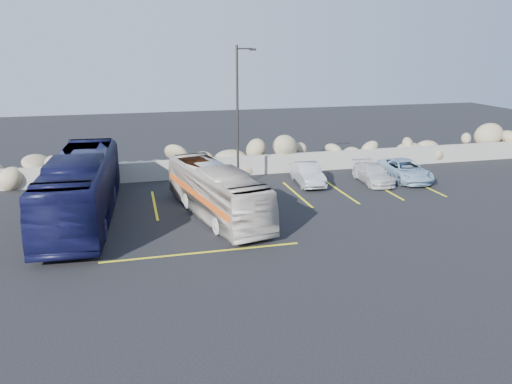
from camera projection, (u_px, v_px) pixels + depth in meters
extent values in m
plane|color=black|center=(228.00, 252.00, 20.01)|extent=(90.00, 90.00, 0.00)
cube|color=gray|center=(190.00, 169.00, 31.00)|extent=(60.00, 0.40, 1.20)
cube|color=yellow|center=(155.00, 205.00, 25.92)|extent=(0.12, 5.00, 0.01)
cube|color=yellow|center=(250.00, 198.00, 27.13)|extent=(0.12, 5.00, 0.01)
cube|color=yellow|center=(297.00, 194.00, 27.77)|extent=(0.12, 5.00, 0.01)
cube|color=yellow|center=(340.00, 191.00, 28.39)|extent=(0.12, 5.00, 0.01)
cube|color=yellow|center=(382.00, 188.00, 29.01)|extent=(0.12, 5.00, 0.01)
cube|color=yellow|center=(421.00, 185.00, 29.63)|extent=(0.12, 5.00, 0.01)
cube|color=yellow|center=(203.00, 252.00, 19.96)|extent=(8.00, 0.12, 0.01)
cylinder|color=#2C2A27|center=(237.00, 118.00, 28.30)|extent=(0.14, 0.14, 8.00)
cylinder|color=#2C2A27|center=(245.00, 49.00, 27.34)|extent=(0.90, 0.08, 0.08)
cube|color=#2C2A27|center=(253.00, 50.00, 27.46)|extent=(0.35, 0.18, 0.12)
imported|color=beige|center=(216.00, 192.00, 23.92)|extent=(3.86, 9.08, 2.46)
imported|color=#0F1134|center=(81.00, 188.00, 23.34)|extent=(3.29, 11.41, 3.14)
imported|color=#B2B3B7|center=(308.00, 174.00, 29.67)|extent=(1.61, 3.87, 1.24)
imported|color=silver|center=(373.00, 174.00, 30.01)|extent=(1.78, 3.89, 1.10)
imported|color=#90B1CC|center=(405.00, 170.00, 30.59)|extent=(2.30, 4.56, 1.24)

